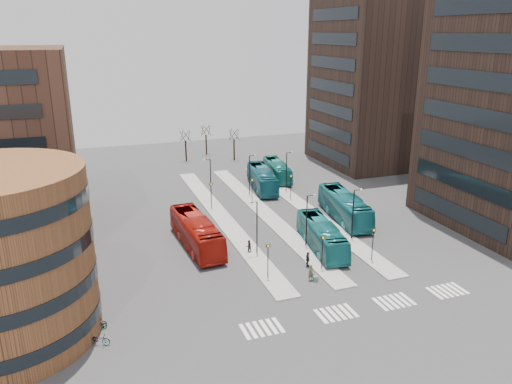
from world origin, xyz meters
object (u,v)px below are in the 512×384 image
object	(u,v)px
commuter_b	(308,259)
bicycle_mid	(97,324)
commuter_a	(249,246)
bicycle_far	(97,325)
teal_bus_c	(344,207)
teal_bus_b	(262,179)
commuter_c	(326,238)
suitcase	(316,279)
teal_bus_d	(277,170)
red_bus	(196,232)
traveller	(311,273)
teal_bus_a	(322,235)
bicycle_near	(98,339)

from	to	relation	value
commuter_b	bicycle_mid	world-z (taller)	commuter_b
commuter_a	bicycle_far	distance (m)	19.64
teal_bus_c	teal_bus_b	bearing A→B (deg)	116.68
commuter_a	commuter_c	xyz separation A→B (m)	(9.14, -0.91, 0.04)
suitcase	teal_bus_d	size ratio (longest dim) A/B	0.05
teal_bus_b	commuter_a	xyz separation A→B (m)	(-9.70, -21.88, -0.92)
red_bus	bicycle_far	world-z (taller)	red_bus
teal_bus_c	commuter_c	distance (m)	9.06
traveller	commuter_a	world-z (taller)	traveller
bicycle_mid	bicycle_far	size ratio (longest dim) A/B	1.01
suitcase	teal_bus_d	distance (m)	36.31
teal_bus_a	teal_bus_c	bearing A→B (deg)	54.47
teal_bus_b	traveller	world-z (taller)	teal_bus_b
bicycle_near	teal_bus_d	bearing A→B (deg)	-16.40
commuter_c	teal_bus_d	bearing A→B (deg)	-159.20
traveller	commuter_c	world-z (taller)	traveller
bicycle_far	traveller	bearing A→B (deg)	-81.08
red_bus	bicycle_near	bearing A→B (deg)	-129.67
teal_bus_a	suitcase	bearing A→B (deg)	-112.36
bicycle_far	commuter_a	bearing A→B (deg)	-55.10
commuter_b	bicycle_far	world-z (taller)	commuter_b
red_bus	bicycle_near	distance (m)	19.94
red_bus	bicycle_mid	distance (m)	18.11
teal_bus_b	teal_bus_d	world-z (taller)	teal_bus_b
teal_bus_d	bicycle_mid	bearing A→B (deg)	-122.44
teal_bus_b	suitcase	bearing A→B (deg)	-91.28
teal_bus_c	bicycle_far	size ratio (longest dim) A/B	7.93
bicycle_near	bicycle_mid	world-z (taller)	bicycle_near
bicycle_far	bicycle_mid	bearing A→B (deg)	3.81
teal_bus_c	commuter_c	bearing A→B (deg)	-125.08
traveller	suitcase	bearing A→B (deg)	-48.46
suitcase	bicycle_mid	size ratio (longest dim) A/B	0.34
teal_bus_d	bicycle_near	bearing A→B (deg)	-120.69
suitcase	teal_bus_c	bearing A→B (deg)	57.15
traveller	bicycle_mid	world-z (taller)	traveller
bicycle_near	traveller	bearing A→B (deg)	-56.56
suitcase	bicycle_mid	xyz separation A→B (m)	(-20.90, -1.42, 0.21)
commuter_a	bicycle_near	bearing A→B (deg)	32.22
red_bus	teal_bus_b	world-z (taller)	red_bus
commuter_a	commuter_b	bearing A→B (deg)	127.10
teal_bus_a	commuter_a	distance (m)	8.42
red_bus	teal_bus_a	world-z (taller)	red_bus
teal_bus_a	commuter_b	bearing A→B (deg)	-124.65
suitcase	commuter_a	distance (m)	9.57
red_bus	bicycle_mid	world-z (taller)	red_bus
commuter_a	teal_bus_d	bearing A→B (deg)	-122.25
teal_bus_c	bicycle_mid	distance (m)	35.76
red_bus	teal_bus_d	distance (m)	29.58
commuter_c	bicycle_near	size ratio (longest dim) A/B	0.84
commuter_a	commuter_b	distance (m)	7.18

